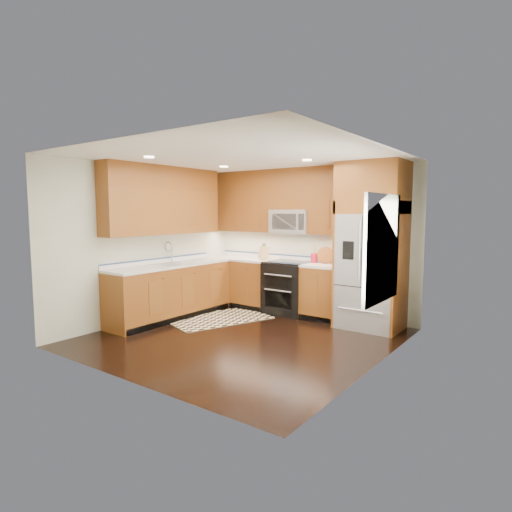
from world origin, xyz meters
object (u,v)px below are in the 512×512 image
Objects in this scene: refrigerator at (371,246)px; knife_block at (264,253)px; utensil_crock at (314,256)px; range at (288,288)px; rug at (219,318)px.

refrigerator is 2.14m from knife_block.
refrigerator is at bearing -10.41° from utensil_crock.
knife_block is 1.02m from utensil_crock.
knife_block reaches higher than range.
refrigerator is (1.55, -0.04, 0.83)m from range.
rug is (-0.75, -1.04, -0.46)m from range.
utensil_crock reaches higher than knife_block.
rug is at bearing -99.22° from knife_block.
utensil_crock reaches higher than rug.
utensil_crock reaches higher than range.
refrigerator is at bearing 43.32° from rug.
knife_block is at bearing 173.45° from range.
refrigerator reaches higher than rug.
utensil_crock is at bearing 169.59° from refrigerator.
utensil_crock is at bearing 20.67° from range.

